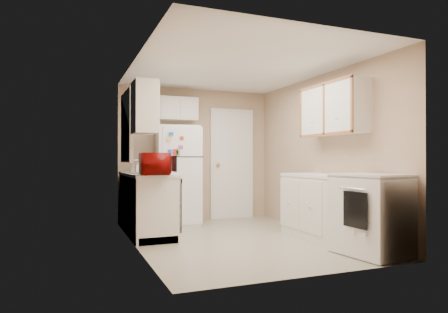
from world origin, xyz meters
name	(u,v)px	position (x,y,z in m)	size (l,w,h in m)	color
floor	(237,239)	(0.00, 0.00, 0.00)	(3.80, 3.80, 0.00)	#B2AA95
ceiling	(237,67)	(0.00, 0.00, 2.40)	(3.80, 3.80, 0.00)	white
wall_left	(136,152)	(-1.40, 0.00, 1.20)	(3.80, 3.80, 0.00)	tan
wall_right	(321,153)	(1.40, 0.00, 1.20)	(3.80, 3.80, 0.00)	tan
wall_back	(196,154)	(0.00, 1.90, 1.20)	(2.80, 2.80, 0.00)	tan
wall_front	(316,150)	(0.00, -1.90, 1.20)	(2.80, 2.80, 0.00)	tan
left_counter	(146,203)	(-1.10, 0.90, 0.45)	(0.60, 1.80, 0.90)	silver
dishwasher	(175,204)	(-0.81, 0.30, 0.49)	(0.03, 0.58, 0.72)	black
sink	(144,175)	(-1.10, 1.05, 0.86)	(0.54, 0.74, 0.16)	gray
microwave	(155,164)	(-1.13, 0.11, 1.05)	(0.29, 0.53, 0.35)	#8E0705
soap_bottle	(138,166)	(-1.15, 1.36, 1.00)	(0.08, 0.08, 0.17)	white
window_blinds	(127,127)	(-1.36, 1.05, 1.60)	(0.10, 0.98, 1.08)	silver
upper_cabinet_left	(145,107)	(-1.25, 0.22, 1.80)	(0.30, 0.45, 0.70)	silver
refrigerator	(178,175)	(-0.46, 1.49, 0.84)	(0.69, 0.67, 1.67)	white
cabinet_over_fridge	(177,109)	(-0.40, 1.75, 2.00)	(0.70, 0.30, 0.40)	silver
interior_door	(232,164)	(0.70, 1.86, 1.02)	(0.86, 0.06, 2.08)	white
right_counter	(339,210)	(1.10, -0.80, 0.45)	(0.60, 2.00, 0.90)	silver
stove	(372,214)	(1.07, -1.44, 0.47)	(0.63, 0.78, 0.95)	white
upper_cabinet_right	(334,110)	(1.25, -0.50, 1.80)	(0.30, 1.20, 0.70)	silver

